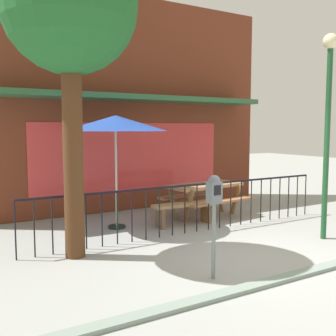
% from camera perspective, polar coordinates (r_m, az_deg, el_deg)
% --- Properties ---
extents(ground, '(40.00, 40.00, 0.00)m').
position_cam_1_polar(ground, '(6.66, 12.71, -12.54)').
color(ground, '#9B9E9A').
extents(pub_storefront, '(7.85, 1.47, 5.31)m').
position_cam_1_polar(pub_storefront, '(10.37, -5.73, 8.84)').
color(pub_storefront, '#47280C').
rests_on(pub_storefront, ground).
extents(patio_fence_front, '(6.62, 0.04, 0.97)m').
position_cam_1_polar(patio_fence_front, '(7.95, 3.28, -4.50)').
color(patio_fence_front, black).
rests_on(patio_fence_front, ground).
extents(picnic_table_left, '(1.94, 1.56, 0.79)m').
position_cam_1_polar(picnic_table_left, '(9.41, 5.27, -3.24)').
color(picnic_table_left, '#A67B54').
rests_on(picnic_table_left, ground).
extents(patio_umbrella, '(2.11, 2.11, 2.32)m').
position_cam_1_polar(patio_umbrella, '(8.25, -7.45, 6.24)').
color(patio_umbrella, black).
rests_on(patio_umbrella, ground).
extents(patio_bench, '(1.41, 0.39, 0.48)m').
position_cam_1_polar(patio_bench, '(8.60, 2.24, -5.82)').
color(patio_bench, '#A47F54').
rests_on(patio_bench, ground).
extents(parking_meter_far, '(0.18, 0.17, 1.44)m').
position_cam_1_polar(parking_meter_far, '(5.48, 6.55, -4.40)').
color(parking_meter_far, slate).
rests_on(parking_meter_far, ground).
extents(street_tree, '(2.08, 2.08, 4.96)m').
position_cam_1_polar(street_tree, '(6.72, -13.76, 20.83)').
color(street_tree, '#4F2F1A').
rests_on(street_tree, ground).
extents(street_lamp, '(0.28, 0.28, 3.76)m').
position_cam_1_polar(street_lamp, '(7.94, 21.77, 8.18)').
color(street_lamp, '#1E512B').
rests_on(street_lamp, ground).
extents(curb_edge, '(10.99, 0.20, 0.11)m').
position_cam_1_polar(curb_edge, '(6.12, 18.18, -14.33)').
color(curb_edge, gray).
rests_on(curb_edge, ground).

